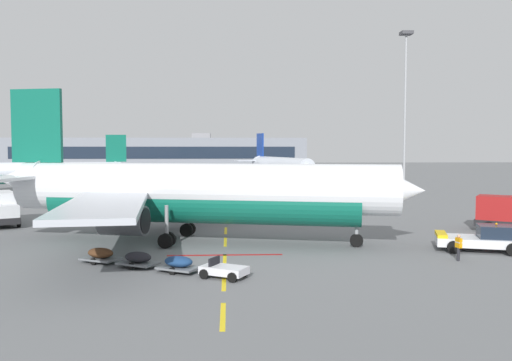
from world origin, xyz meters
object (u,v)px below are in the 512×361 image
ground_crew_worker (459,246)px  apron_light_mast_far (405,94)px  airliner_far_center (53,172)px  pushback_tug (483,239)px  catering_truck (1,208)px  airliner_foreground (195,192)px  baggage_train (158,261)px  airliner_mid_left (280,166)px

ground_crew_worker → apron_light_mast_far: bearing=75.5°
airliner_far_center → pushback_tug: bearing=-49.4°
catering_truck → apron_light_mast_far: 60.43m
airliner_foreground → baggage_train: airliner_foreground is taller
catering_truck → airliner_far_center: bearing=101.4°
airliner_mid_left → airliner_far_center: size_ratio=1.08×
pushback_tug → catering_truck: catering_truck is taller
pushback_tug → apron_light_mast_far: (9.62, 46.37, 14.91)m
airliner_mid_left → airliner_far_center: 44.40m
airliner_far_center → airliner_mid_left: bearing=23.2°
airliner_foreground → airliner_mid_left: bearing=79.1°
airliner_mid_left → apron_light_mast_far: size_ratio=1.16×
baggage_train → apron_light_mast_far: size_ratio=0.43×
pushback_tug → catering_truck: (-40.05, 15.01, 0.74)m
airliner_far_center → catering_truck: airliner_far_center is taller
airliner_mid_left → baggage_train: (-14.93, -78.70, -2.89)m
catering_truck → pushback_tug: bearing=-20.5°
airliner_mid_left → baggage_train: size_ratio=2.72×
airliner_far_center → baggage_train: 66.54m
pushback_tug → airliner_mid_left: bearing=95.9°
apron_light_mast_far → baggage_train: bearing=-122.2°
baggage_train → ground_crew_worker: ground_crew_worker is taller
pushback_tug → ground_crew_worker: bearing=-135.8°
airliner_mid_left → catering_truck: 67.32m
ground_crew_worker → catering_truck: bearing=153.9°
catering_truck → ground_crew_worker: 41.10m
catering_truck → ground_crew_worker: size_ratio=4.17×
pushback_tug → baggage_train: bearing=-168.1°
catering_truck → baggage_train: size_ratio=0.67×
baggage_train → ground_crew_worker: size_ratio=6.23×
catering_truck → ground_crew_worker: catering_truck is taller
airliner_foreground → airliner_far_center: size_ratio=1.26×
pushback_tug → catering_truck: size_ratio=0.90×
catering_truck → apron_light_mast_far: bearing=32.3°
ground_crew_worker → apron_light_mast_far: 53.17m
catering_truck → airliner_mid_left: bearing=61.2°
baggage_train → ground_crew_worker: bearing=4.9°
airliner_far_center → baggage_train: (25.89, -61.24, -2.58)m
apron_light_mast_far → airliner_far_center: bearing=170.1°
pushback_tug → catering_truck: bearing=159.5°
airliner_mid_left → airliner_foreground: bearing=-100.9°
airliner_mid_left → airliner_far_center: bearing=-156.8°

